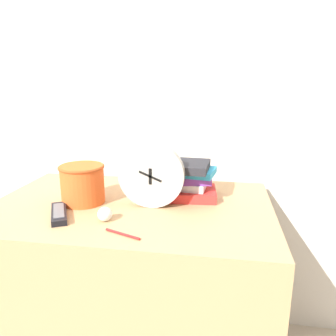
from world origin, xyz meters
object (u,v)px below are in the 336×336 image
(tv_remote, at_px, (59,213))
(crumpled_paper_ball, at_px, (105,214))
(basket, at_px, (82,183))
(desk_clock, at_px, (151,175))
(pen, at_px, (123,234))
(book_stack, at_px, (185,180))

(tv_remote, relative_size, crumpled_paper_ball, 3.79)
(basket, relative_size, crumpled_paper_ball, 3.55)
(crumpled_paper_ball, bearing_deg, desk_clock, 50.54)
(desk_clock, bearing_deg, pen, -98.55)
(basket, xyz_separation_m, pen, (0.23, -0.25, -0.07))
(crumpled_paper_ball, xyz_separation_m, pen, (0.09, -0.09, -0.02))
(basket, height_order, pen, basket)
(pen, bearing_deg, tv_remote, 158.12)
(crumpled_paper_ball, height_order, pen, crumpled_paper_ball)
(basket, distance_m, pen, 0.35)
(book_stack, relative_size, tv_remote, 1.38)
(book_stack, relative_size, pen, 2.07)
(pen, bearing_deg, desk_clock, 81.45)
(book_stack, height_order, crumpled_paper_ball, book_stack)
(desk_clock, bearing_deg, crumpled_paper_ball, -129.46)
(desk_clock, relative_size, crumpled_paper_ball, 5.04)
(basket, height_order, tv_remote, basket)
(crumpled_paper_ball, relative_size, pen, 0.40)
(basket, bearing_deg, pen, -46.89)
(tv_remote, xyz_separation_m, crumpled_paper_ball, (0.17, -0.01, 0.01))
(desk_clock, bearing_deg, book_stack, 48.12)
(book_stack, bearing_deg, basket, -162.03)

